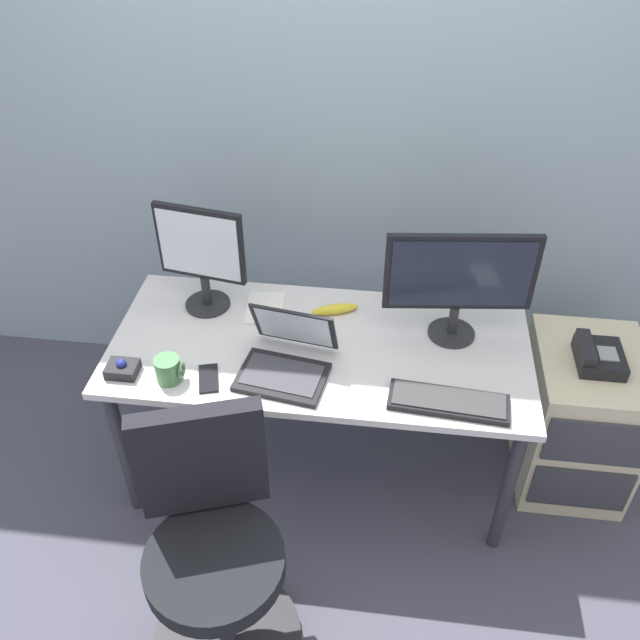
{
  "coord_description": "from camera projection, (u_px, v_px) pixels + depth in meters",
  "views": [
    {
      "loc": [
        0.24,
        -1.92,
        2.4
      ],
      "look_at": [
        0.0,
        0.0,
        0.83
      ],
      "focal_mm": 38.23,
      "sensor_mm": 36.0,
      "label": 1
    }
  ],
  "objects": [
    {
      "name": "ground_plane",
      "position": [
        320.0,
        465.0,
        3.02
      ],
      "size": [
        8.0,
        8.0,
        0.0
      ],
      "primitive_type": "plane",
      "color": "#474653"
    },
    {
      "name": "back_wall",
      "position": [
        342.0,
        95.0,
        2.69
      ],
      "size": [
        6.0,
        0.1,
        2.8
      ],
      "primitive_type": "cube",
      "color": "#92A5B0",
      "rests_on": "ground"
    },
    {
      "name": "desk",
      "position": [
        320.0,
        359.0,
        2.62
      ],
      "size": [
        1.58,
        0.73,
        0.71
      ],
      "color": "silver",
      "rests_on": "ground"
    },
    {
      "name": "file_cabinet",
      "position": [
        577.0,
        418.0,
        2.8
      ],
      "size": [
        0.42,
        0.53,
        0.64
      ],
      "color": "beige",
      "rests_on": "ground"
    },
    {
      "name": "desk_phone",
      "position": [
        598.0,
        356.0,
        2.57
      ],
      "size": [
        0.17,
        0.2,
        0.09
      ],
      "color": "black",
      "rests_on": "file_cabinet"
    },
    {
      "name": "office_chair",
      "position": [
        214.0,
        555.0,
        2.18
      ],
      "size": [
        0.52,
        0.54,
        0.96
      ],
      "color": "black",
      "rests_on": "ground"
    },
    {
      "name": "monitor_main",
      "position": [
        460.0,
        279.0,
        2.45
      ],
      "size": [
        0.55,
        0.18,
        0.45
      ],
      "color": "#262628",
      "rests_on": "desk"
    },
    {
      "name": "monitor_side",
      "position": [
        201.0,
        253.0,
        2.6
      ],
      "size": [
        0.35,
        0.18,
        0.45
      ],
      "color": "#262628",
      "rests_on": "desk"
    },
    {
      "name": "keyboard",
      "position": [
        449.0,
        402.0,
        2.32
      ],
      "size": [
        0.42,
        0.17,
        0.03
      ],
      "color": "black",
      "rests_on": "desk"
    },
    {
      "name": "laptop",
      "position": [
        287.0,
        358.0,
        2.44
      ],
      "size": [
        0.35,
        0.35,
        0.23
      ],
      "color": "black",
      "rests_on": "desk"
    },
    {
      "name": "trackball_mouse",
      "position": [
        122.0,
        368.0,
        2.44
      ],
      "size": [
        0.11,
        0.09,
        0.07
      ],
      "color": "black",
      "rests_on": "desk"
    },
    {
      "name": "coffee_mug",
      "position": [
        169.0,
        370.0,
        2.4
      ],
      "size": [
        0.1,
        0.09,
        0.09
      ],
      "color": "#478049",
      "rests_on": "desk"
    },
    {
      "name": "paper_notepad",
      "position": [
        265.0,
        308.0,
        2.74
      ],
      "size": [
        0.17,
        0.22,
        0.01
      ],
      "primitive_type": "cube",
      "rotation": [
        0.0,
        0.0,
        0.09
      ],
      "color": "white",
      "rests_on": "desk"
    },
    {
      "name": "cell_phone",
      "position": [
        209.0,
        378.0,
        2.42
      ],
      "size": [
        0.1,
        0.15,
        0.01
      ],
      "primitive_type": "cube",
      "rotation": [
        0.0,
        0.0,
        0.27
      ],
      "color": "black",
      "rests_on": "desk"
    },
    {
      "name": "banana",
      "position": [
        335.0,
        309.0,
        2.71
      ],
      "size": [
        0.19,
        0.1,
        0.04
      ],
      "primitive_type": "ellipsoid",
      "rotation": [
        0.0,
        0.0,
        0.34
      ],
      "color": "yellow",
      "rests_on": "desk"
    }
  ]
}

